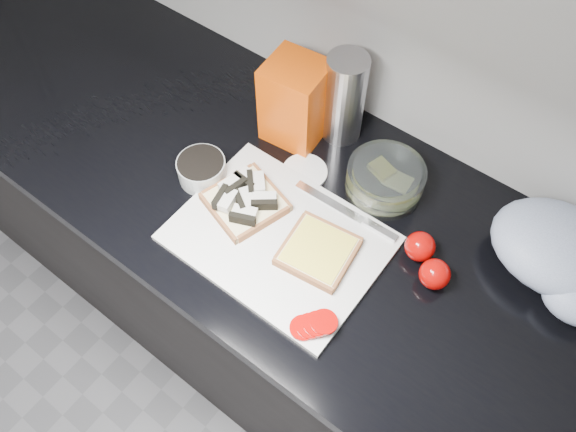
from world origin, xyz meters
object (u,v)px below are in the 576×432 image
Objects in this scene: glass_bowl at (385,180)px; steel_canister at (344,98)px; bread_bag at (295,102)px; cutting_board at (279,238)px.

glass_bowl is 0.77× the size of steel_canister.
glass_bowl is 0.19m from steel_canister.
steel_canister is at bearing 31.86° from bread_bag.
bread_bag is at bearing 120.25° from cutting_board.
steel_canister is (-0.16, 0.08, 0.07)m from glass_bowl.
cutting_board is 1.92× the size of steel_canister.
bread_bag is 0.10m from steel_canister.
cutting_board is 0.33m from steel_canister.
cutting_board is at bearing -65.51° from bread_bag.
steel_canister reaches higher than glass_bowl.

